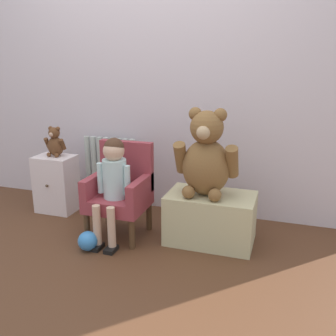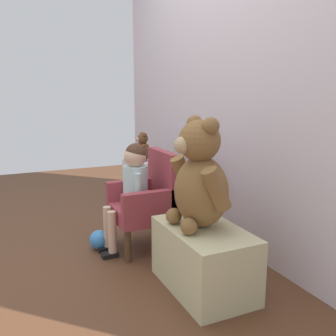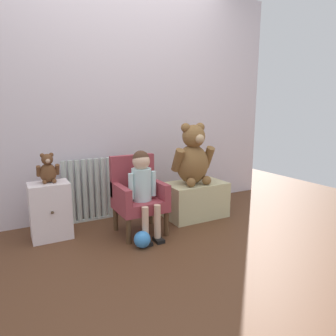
# 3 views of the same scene
# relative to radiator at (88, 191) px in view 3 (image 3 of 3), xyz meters

# --- Properties ---
(ground_plane) EXTENTS (6.00, 6.00, 0.00)m
(ground_plane) POSITION_rel_radiator_xyz_m (0.37, -1.02, -0.31)
(ground_plane) COLOR #53311E
(back_wall) EXTENTS (3.80, 0.05, 2.40)m
(back_wall) POSITION_rel_radiator_xyz_m (0.37, 0.12, 0.89)
(back_wall) COLOR silver
(back_wall) RESTS_ON ground_plane
(radiator) EXTENTS (0.50, 0.05, 0.62)m
(radiator) POSITION_rel_radiator_xyz_m (0.00, 0.00, 0.00)
(radiator) COLOR #B3C0B8
(radiator) RESTS_ON ground_plane
(small_dresser) EXTENTS (0.32, 0.27, 0.49)m
(small_dresser) POSITION_rel_radiator_xyz_m (-0.39, -0.26, -0.06)
(small_dresser) COLOR silver
(small_dresser) RESTS_ON ground_plane
(child_armchair) EXTENTS (0.41, 0.39, 0.69)m
(child_armchair) POSITION_rel_radiator_xyz_m (0.33, -0.48, 0.04)
(child_armchair) COLOR #953740
(child_armchair) RESTS_ON ground_plane
(child_figure) EXTENTS (0.25, 0.35, 0.75)m
(child_figure) POSITION_rel_radiator_xyz_m (0.33, -0.59, 0.18)
(child_figure) COLOR silver
(child_figure) RESTS_ON ground_plane
(low_bench) EXTENTS (0.61, 0.37, 0.36)m
(low_bench) POSITION_rel_radiator_xyz_m (0.99, -0.41, -0.13)
(low_bench) COLOR #C2BA8B
(low_bench) RESTS_ON ground_plane
(large_teddy_bear) EXTENTS (0.44, 0.31, 0.61)m
(large_teddy_bear) POSITION_rel_radiator_xyz_m (0.95, -0.42, 0.32)
(large_teddy_bear) COLOR brown
(large_teddy_bear) RESTS_ON low_bench
(small_teddy_bear) EXTENTS (0.18, 0.13, 0.25)m
(small_teddy_bear) POSITION_rel_radiator_xyz_m (-0.38, -0.24, 0.29)
(small_teddy_bear) COLOR brown
(small_teddy_bear) RESTS_ON small_dresser
(toy_ball) EXTENTS (0.14, 0.14, 0.14)m
(toy_ball) POSITION_rel_radiator_xyz_m (0.22, -0.80, -0.24)
(toy_ball) COLOR #3983CD
(toy_ball) RESTS_ON ground_plane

